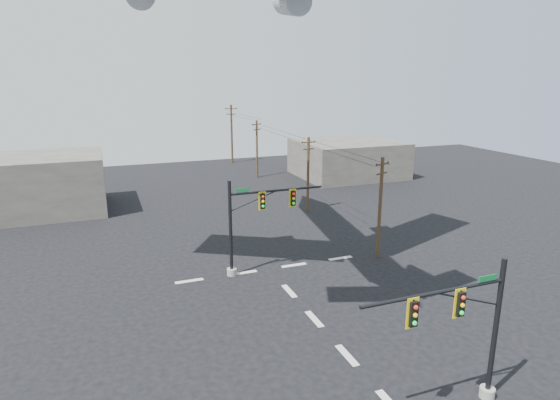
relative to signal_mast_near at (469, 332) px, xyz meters
name	(u,v)px	position (x,y,z in m)	size (l,w,h in m)	color
ground	(347,355)	(-2.79, 5.18, -3.63)	(120.00, 120.00, 0.00)	black
lane_markings	(305,309)	(-2.79, 10.51, -3.62)	(14.00, 21.20, 0.01)	beige
signal_mast_near	(469,332)	(0.00, 0.00, 0.00)	(7.14, 0.74, 6.69)	gray
signal_mast_far	(252,223)	(-4.16, 17.07, 0.18)	(7.39, 0.77, 7.03)	gray
utility_pole_a	(380,206)	(6.10, 16.39, 0.59)	(1.53, 0.71, 8.06)	#45311D
utility_pole_b	(308,173)	(6.24, 30.34, 0.52)	(1.61, 0.27, 7.93)	#45311D
utility_pole_c	(257,148)	(6.62, 48.70, 0.59)	(1.55, 0.77, 8.06)	#45311D
utility_pole_d	(232,133)	(6.41, 61.37, 1.35)	(1.92, 0.72, 9.51)	#45311D
power_lines	(280,131)	(6.37, 38.88, 3.99)	(2.00, 44.98, 0.76)	black
building_left	(12,186)	(-22.79, 40.18, -0.63)	(18.00, 10.00, 6.00)	#69655C
building_right	(348,159)	(19.21, 45.18, -1.13)	(14.00, 12.00, 5.00)	#69655C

